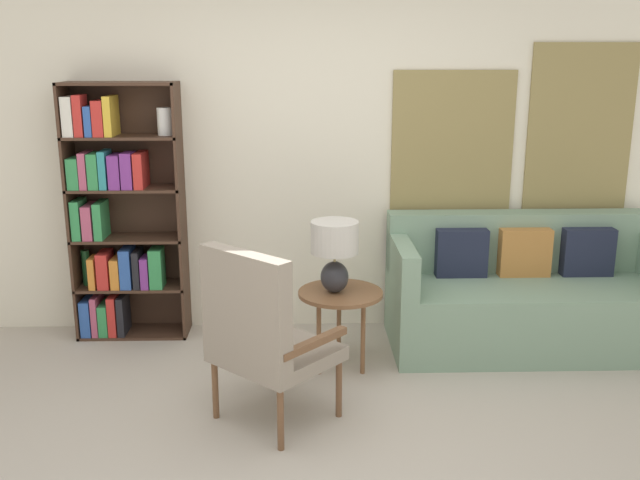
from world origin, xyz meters
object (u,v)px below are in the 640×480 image
object	(u,v)px
couch	(526,297)
side_table	(340,299)
table_lamp	(335,248)
armchair	(260,329)
bookshelf	(116,216)

from	to	relation	value
couch	side_table	size ratio (longest dim) A/B	3.51
side_table	table_lamp	size ratio (longest dim) A/B	1.18
armchair	bookshelf	bearing A→B (deg)	128.45
bookshelf	armchair	bearing A→B (deg)	-51.55
couch	side_table	xyz separation A→B (m)	(-1.33, -0.38, 0.13)
table_lamp	armchair	bearing A→B (deg)	-121.30
armchair	side_table	size ratio (longest dim) A/B	1.88
armchair	couch	world-z (taller)	armchair
couch	table_lamp	world-z (taller)	table_lamp
couch	side_table	bearing A→B (deg)	-163.87
couch	side_table	world-z (taller)	couch
bookshelf	table_lamp	size ratio (longest dim) A/B	3.93
side_table	table_lamp	distance (m)	0.35
couch	table_lamp	xyz separation A→B (m)	(-1.37, -0.40, 0.48)
armchair	table_lamp	distance (m)	0.87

